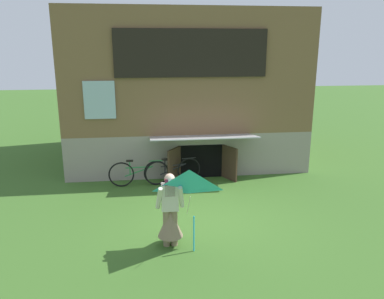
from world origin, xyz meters
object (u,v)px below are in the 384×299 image
at_px(person, 170,216).
at_px(bicycle_black, 173,171).
at_px(kite, 189,194).
at_px(bicycle_green, 139,173).

xyz_separation_m(person, bicycle_black, (0.35, 3.75, -0.28)).
relative_size(kite, bicycle_black, 1.01).
bearing_deg(person, bicycle_green, 88.59).
distance_m(bicycle_black, bicycle_green, 1.02).
bearing_deg(bicycle_green, bicycle_black, 3.89).
xyz_separation_m(bicycle_black, bicycle_green, (-1.02, -0.11, 0.01)).
relative_size(person, bicycle_black, 0.92).
bearing_deg(bicycle_green, person, -81.62).
height_order(person, bicycle_green, person).
bearing_deg(kite, bicycle_green, 103.34).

